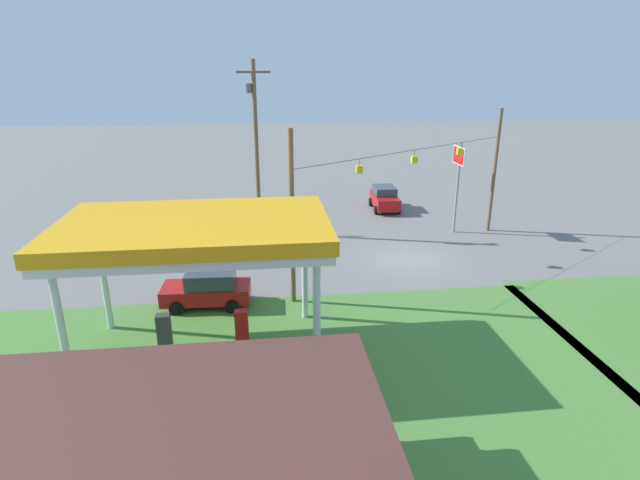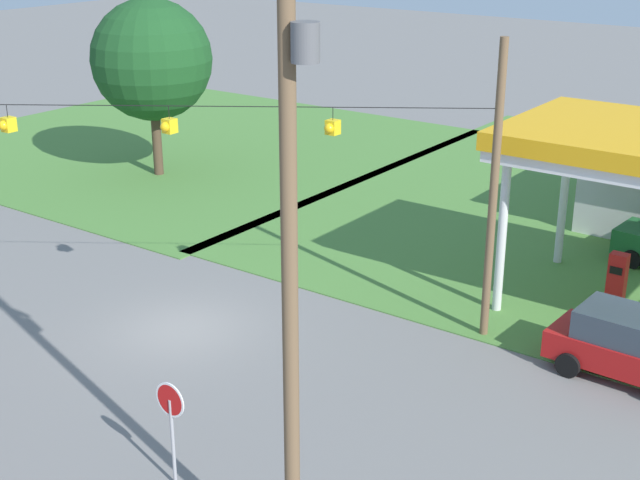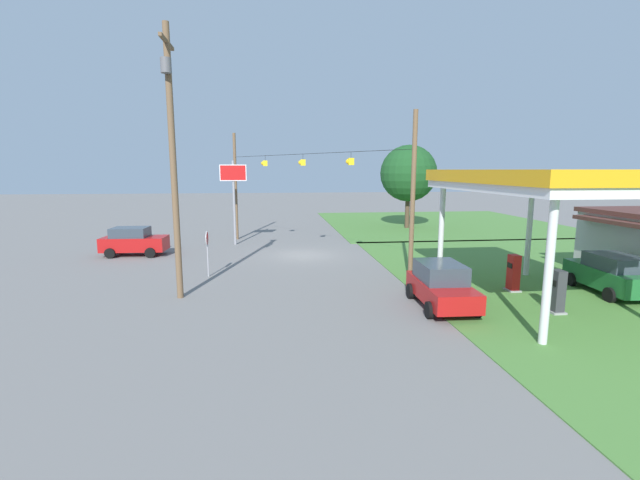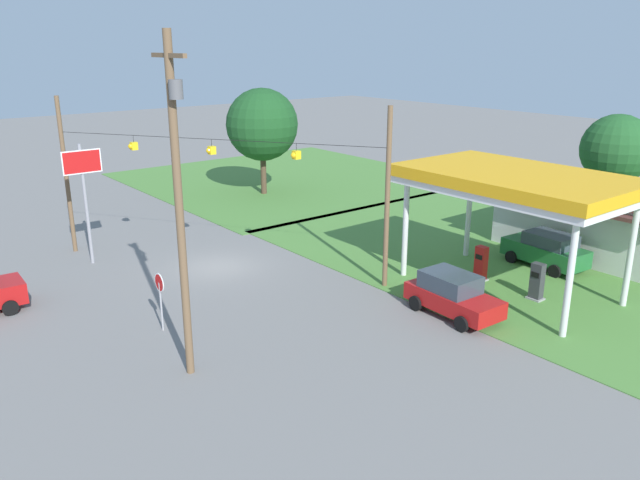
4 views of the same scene
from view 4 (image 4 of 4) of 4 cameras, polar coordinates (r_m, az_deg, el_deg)
ground_plane at (r=33.40m, az=-9.31°, el=-2.45°), size 160.00×160.00×0.00m
grass_verge_station_corner at (r=38.16m, az=27.22°, el=-1.64°), size 36.00×28.00×0.04m
grass_verge_opposite_corner at (r=54.70m, az=-3.02°, el=5.65°), size 24.00×24.00×0.04m
gas_station_canopy at (r=29.81m, az=17.53°, el=4.98°), size 10.26×6.33×5.74m
gas_station_store at (r=38.40m, az=25.03°, el=1.65°), size 10.87×7.85×3.68m
fuel_pump_near at (r=31.85m, az=14.49°, el=-2.18°), size 0.71×0.56×1.78m
fuel_pump_far at (r=30.21m, az=19.22°, el=-3.70°), size 0.71×0.56×1.78m
car_at_pumps_front at (r=27.60m, az=12.02°, el=-4.88°), size 4.34×2.24×1.86m
car_at_pumps_rear at (r=34.75m, az=19.97°, el=-0.82°), size 4.47×2.34×1.89m
stop_sign_roadside at (r=26.05m, az=-14.44°, el=-4.38°), size 0.80×0.08×2.50m
stop_sign_overhead at (r=34.53m, az=-20.80°, el=5.14°), size 0.22×2.00×6.41m
utility_pole_main at (r=21.01m, az=-12.78°, el=3.94°), size 2.20×0.44×11.75m
signal_span_gantry at (r=32.12m, az=-9.73°, el=5.35°), size 15.10×10.24×8.65m
tree_behind_station at (r=46.09m, az=25.46°, el=7.49°), size 4.62×4.62×6.90m
tree_west_verge at (r=48.27m, az=-5.31°, el=10.45°), size 5.47×5.47×8.13m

